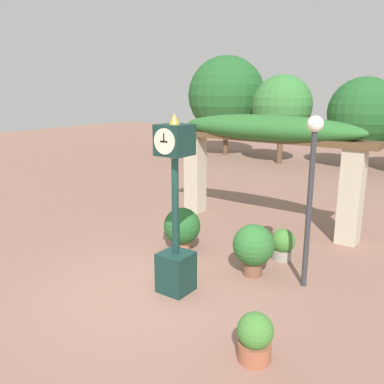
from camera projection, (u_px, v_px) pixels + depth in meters
ground_plane at (150, 290)px, 7.49m from camera, size 60.00×60.00×0.00m
pedestal_clock at (175, 219)px, 7.15m from camera, size 0.55×0.57×3.22m
pergola at (266, 141)px, 10.56m from camera, size 5.60×1.09×2.98m
potted_plant_near_left at (255, 337)px, 5.48m from camera, size 0.50×0.50×0.70m
potted_plant_near_right at (182, 227)px, 9.19m from camera, size 0.84×0.84×1.02m
potted_plant_far_left at (253, 247)px, 7.98m from camera, size 0.82×0.82×1.04m
potted_plant_far_right at (283, 244)px, 8.81m from camera, size 0.53×0.53×0.68m
lamp_post at (312, 173)px, 7.15m from camera, size 0.29×0.29×3.17m
tree_line at (361, 104)px, 18.27m from camera, size 18.46×4.55×5.45m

